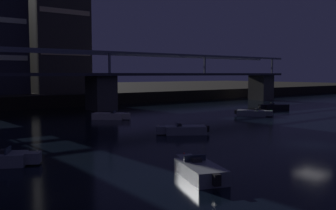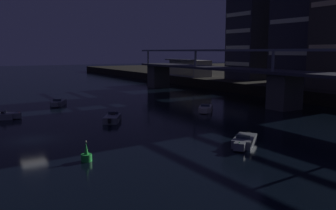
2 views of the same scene
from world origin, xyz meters
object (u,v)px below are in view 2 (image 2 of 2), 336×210
at_px(channel_buoy, 86,156).
at_px(waterfront_pavilion, 190,68).
at_px(speedboat_near_left, 206,109).
at_px(speedboat_mid_center, 0,116).
at_px(river_bridge, 285,81).
at_px(tower_west_tall, 309,5).
at_px(speedboat_near_right, 58,103).
at_px(tower_west_low, 258,39).
at_px(speedboat_mid_left, 244,141).
at_px(speedboat_near_center, 113,118).

bearing_deg(channel_buoy, waterfront_pavilion, 138.38).
distance_m(waterfront_pavilion, speedboat_near_left, 45.32).
distance_m(waterfront_pavilion, speedboat_mid_center, 59.07).
bearing_deg(river_bridge, tower_west_tall, 120.74).
bearing_deg(speedboat_near_right, channel_buoy, -10.21).
height_order(tower_west_low, speedboat_near_left, tower_west_low).
height_order(speedboat_mid_left, channel_buoy, channel_buoy).
bearing_deg(waterfront_pavilion, speedboat_mid_center, -60.24).
bearing_deg(speedboat_near_center, speedboat_near_left, 89.60).
height_order(tower_west_tall, waterfront_pavilion, tower_west_tall).
relative_size(waterfront_pavilion, speedboat_mid_center, 2.42).
height_order(waterfront_pavilion, speedboat_near_left, waterfront_pavilion).
bearing_deg(tower_west_tall, speedboat_near_left, -77.20).
relative_size(waterfront_pavilion, speedboat_near_left, 2.77).
relative_size(river_bridge, tower_west_tall, 2.60).
height_order(speedboat_near_center, speedboat_mid_center, same).
distance_m(tower_west_tall, speedboat_near_center, 51.07).
height_order(speedboat_near_center, speedboat_mid_left, same).
xyz_separation_m(river_bridge, channel_buoy, (9.80, -35.23, -3.97)).
xyz_separation_m(speedboat_mid_left, channel_buoy, (-3.07, -14.70, 0.06)).
relative_size(tower_west_low, channel_buoy, 11.30).
bearing_deg(speedboat_near_right, waterfront_pavilion, 116.73).
bearing_deg(waterfront_pavilion, tower_west_tall, 15.18).
xyz_separation_m(river_bridge, waterfront_pavilion, (-43.26, 11.91, -0.00)).
xyz_separation_m(river_bridge, tower_west_low, (-26.63, 20.72, 7.55)).
height_order(speedboat_mid_left, speedboat_mid_center, same).
xyz_separation_m(waterfront_pavilion, speedboat_mid_left, (56.12, -32.45, -4.02)).
bearing_deg(channel_buoy, tower_west_low, 123.06).
relative_size(speedboat_mid_left, speedboat_mid_center, 0.92).
bearing_deg(river_bridge, speedboat_near_left, -112.31).
bearing_deg(speedboat_near_left, speedboat_mid_center, -108.47).
height_order(tower_west_tall, speedboat_mid_center, tower_west_tall).
relative_size(speedboat_mid_left, channel_buoy, 2.67).
relative_size(tower_west_low, speedboat_mid_center, 3.89).
bearing_deg(tower_west_tall, speedboat_mid_left, -58.59).
height_order(speedboat_near_right, speedboat_mid_left, same).
distance_m(speedboat_near_center, speedboat_mid_center, 15.38).
relative_size(river_bridge, speedboat_near_left, 19.15).
height_order(speedboat_near_left, speedboat_near_right, same).
distance_m(river_bridge, channel_buoy, 36.78).
height_order(river_bridge, speedboat_near_right, river_bridge).
xyz_separation_m(speedboat_mid_left, speedboat_mid_center, (-26.87, -18.71, 0.00)).
bearing_deg(waterfront_pavilion, tower_west_low, 27.90).
relative_size(speedboat_near_right, speedboat_mid_left, 1.04).
distance_m(speedboat_near_center, speedboat_mid_left, 18.87).
height_order(river_bridge, channel_buoy, river_bridge).
xyz_separation_m(speedboat_near_left, speedboat_near_center, (-0.11, -15.09, 0.00)).
bearing_deg(speedboat_mid_left, channel_buoy, -101.79).
xyz_separation_m(tower_west_low, speedboat_near_right, (4.18, -50.14, -11.58)).
bearing_deg(speedboat_mid_left, speedboat_near_center, -160.51).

